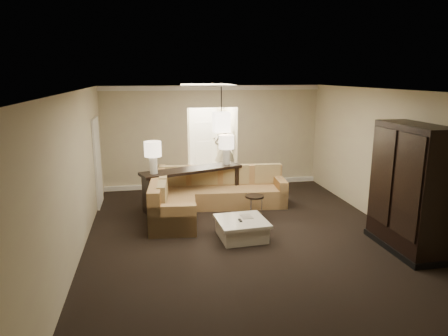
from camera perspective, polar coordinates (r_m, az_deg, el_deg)
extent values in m
plane|color=black|center=(7.70, 3.36, -10.37)|extent=(8.00, 8.00, 0.00)
cube|color=tan|center=(11.10, -1.59, 4.51)|extent=(6.00, 0.04, 2.80)
cube|color=tan|center=(3.73, 19.29, -14.24)|extent=(6.00, 0.04, 2.80)
cube|color=tan|center=(7.15, -20.51, -1.21)|extent=(0.04, 8.00, 2.80)
cube|color=tan|center=(8.50, 23.52, 0.71)|extent=(0.04, 8.00, 2.80)
cube|color=white|center=(7.06, 3.67, 10.94)|extent=(6.00, 8.00, 0.02)
cube|color=silver|center=(10.93, -1.60, 11.38)|extent=(6.00, 0.10, 0.12)
cube|color=silver|center=(11.34, -1.51, -2.24)|extent=(6.00, 0.10, 0.12)
cube|color=white|center=(9.92, -17.60, 0.79)|extent=(0.05, 0.90, 2.10)
cube|color=white|center=(12.35, -2.30, -1.24)|extent=(1.40, 2.00, 0.01)
cube|color=beige|center=(12.00, -5.68, 5.10)|extent=(0.04, 2.00, 2.80)
cube|color=beige|center=(12.20, 0.90, 5.30)|extent=(0.04, 2.00, 2.80)
cube|color=beige|center=(13.06, -3.02, 5.80)|extent=(1.40, 0.04, 2.80)
cube|color=white|center=(13.08, -2.98, 4.27)|extent=(0.90, 0.05, 2.10)
cube|color=brown|center=(9.62, -0.55, -4.10)|extent=(3.18, 1.21, 0.43)
cube|color=brown|center=(8.46, -7.23, -6.66)|extent=(1.06, 1.53, 0.43)
cube|color=brown|center=(9.82, -0.73, -0.97)|extent=(3.11, 0.53, 0.48)
cube|color=brown|center=(8.83, -9.44, -2.78)|extent=(0.48, 2.49, 0.48)
cube|color=brown|center=(9.81, 7.92, -3.24)|extent=(0.29, 0.95, 0.64)
cube|color=brown|center=(7.84, -7.38, -7.48)|extent=(0.95, 0.29, 0.64)
cube|color=tan|center=(9.74, -7.39, -1.08)|extent=(0.65, 0.22, 0.48)
cube|color=tan|center=(9.74, -2.82, -0.98)|extent=(0.65, 0.22, 0.48)
cube|color=tan|center=(9.81, 1.71, -0.87)|extent=(0.65, 0.22, 0.48)
cube|color=tan|center=(9.93, 6.15, -0.76)|extent=(0.65, 0.22, 0.48)
cube|color=tan|center=(8.92, -8.61, -2.45)|extent=(0.22, 0.63, 0.48)
cube|color=tan|center=(8.22, -8.86, -3.81)|extent=(0.22, 0.63, 0.48)
cube|color=beige|center=(7.78, 2.53, -8.86)|extent=(0.88, 0.88, 0.31)
cube|color=beige|center=(7.71, 2.54, -7.58)|extent=(0.98, 0.98, 0.06)
cube|color=black|center=(7.64, 2.32, -7.47)|extent=(0.06, 0.15, 0.02)
cube|color=beige|center=(7.86, 3.22, -6.92)|extent=(0.22, 0.29, 0.01)
cube|color=black|center=(9.35, -4.61, -0.27)|extent=(2.47, 1.32, 0.07)
cube|color=black|center=(9.07, -10.86, -3.94)|extent=(0.25, 0.50, 0.88)
cube|color=black|center=(9.97, 1.17, -2.12)|extent=(0.25, 0.50, 0.88)
cube|color=black|center=(9.56, -4.52, -4.78)|extent=(2.35, 1.24, 0.04)
cube|color=black|center=(7.70, 25.00, -2.69)|extent=(0.63, 1.51, 2.27)
cube|color=black|center=(7.17, 24.76, -2.42)|extent=(0.03, 0.67, 1.73)
cube|color=black|center=(7.78, 21.58, -0.98)|extent=(0.03, 0.67, 1.73)
cube|color=black|center=(8.04, 24.25, -10.12)|extent=(0.67, 1.57, 0.11)
cylinder|color=black|center=(8.73, 4.41, -4.05)|extent=(0.41, 0.41, 0.04)
torus|color=silver|center=(8.85, 4.36, -6.53)|extent=(0.34, 0.34, 0.02)
cylinder|color=silver|center=(8.82, 5.41, -5.61)|extent=(0.02, 0.02, 0.48)
cylinder|color=silver|center=(8.93, 3.82, -5.33)|extent=(0.02, 0.02, 0.48)
cylinder|color=silver|center=(8.67, 3.91, -5.91)|extent=(0.02, 0.02, 0.48)
cylinder|color=white|center=(8.95, -10.05, 0.44)|extent=(0.18, 0.18, 0.39)
cylinder|color=#FFE3BF|center=(8.88, -10.15, 2.69)|extent=(0.38, 0.38, 0.33)
cylinder|color=white|center=(9.73, 0.35, 1.67)|extent=(0.18, 0.18, 0.39)
cylinder|color=#FFE3BF|center=(9.67, 0.36, 3.75)|extent=(0.38, 0.38, 0.33)
cylinder|color=black|center=(9.71, -0.38, 9.80)|extent=(0.02, 0.02, 0.60)
cube|color=beige|center=(9.76, -0.38, 6.57)|extent=(0.38, 0.38, 0.48)
imported|color=beige|center=(11.85, 0.09, 2.88)|extent=(0.81, 0.67, 1.91)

